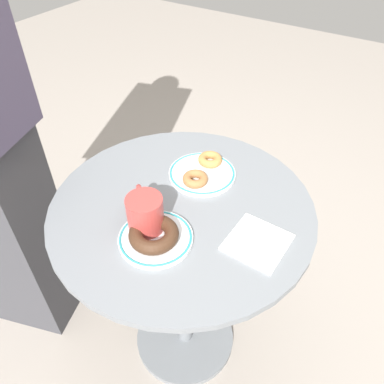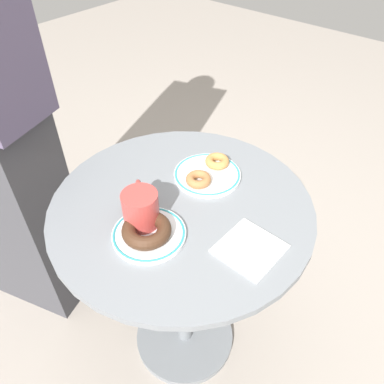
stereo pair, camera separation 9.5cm
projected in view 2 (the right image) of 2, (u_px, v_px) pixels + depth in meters
The scene contains 9 objects.
ground_plane at pixel (185, 338), 1.44m from camera, with size 7.00×7.00×0.02m, color #9E9389.
cafe_table at pixel (183, 258), 1.11m from camera, with size 0.68×0.68×0.70m.
plate_left at pixel (149, 234), 0.88m from camera, with size 0.17×0.17×0.01m.
plate_right at pixel (207, 174), 1.04m from camera, with size 0.19×0.19×0.01m.
donut_chocolate at pixel (147, 230), 0.86m from camera, with size 0.11×0.11×0.03m, color #422819.
donut_old_fashioned at pixel (217, 161), 1.06m from camera, with size 0.07×0.07×0.02m, color #BC7F42.
donut_cinnamon at pixel (198, 179), 1.00m from camera, with size 0.07×0.07×0.02m, color #A36B3D.
paper_napkin at pixel (250, 249), 0.85m from camera, with size 0.13×0.13×0.01m, color white.
coffee_mug at pixel (141, 209), 0.88m from camera, with size 0.10×0.11×0.10m.
Camera 2 is at (-0.51, -0.47, 1.37)m, focal length 35.34 mm.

